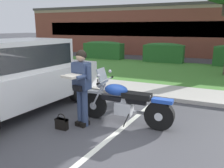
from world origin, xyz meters
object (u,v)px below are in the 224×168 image
rider_person (81,82)px  hedge_left (104,50)px  motorcycle (128,104)px  parked_suv_adjacent (13,76)px  hedge_center_left (164,52)px  brick_building (183,30)px  handbag (62,123)px

rider_person → hedge_left: rider_person is taller
motorcycle → parked_suv_adjacent: parked_suv_adjacent is taller
motorcycle → hedge_center_left: size_ratio=0.92×
hedge_left → brick_building: 8.58m
motorcycle → rider_person: size_ratio=1.31×
hedge_center_left → handbag: bearing=-89.7°
handbag → hedge_center_left: bearing=90.3°
rider_person → brick_building: (-0.24, 17.54, 0.94)m
parked_suv_adjacent → hedge_center_left: bearing=80.4°
motorcycle → rider_person: (-0.91, -0.52, 0.52)m
motorcycle → parked_suv_adjacent: size_ratio=0.45×
handbag → rider_person: bearing=49.4°
handbag → brick_building: (0.06, 17.90, 1.81)m
motorcycle → rider_person: rider_person is taller
rider_person → handbag: bearing=-130.6°
rider_person → hedge_left: (-4.53, 10.22, -0.36)m
motorcycle → hedge_left: bearing=119.2°
rider_person → parked_suv_adjacent: parked_suv_adjacent is taller
hedge_center_left → brick_building: size_ratio=0.09×
hedge_center_left → brick_building: brick_building is taller
rider_person → hedge_left: bearing=113.9°
parked_suv_adjacent → hedge_left: parked_suv_adjacent is taller
handbag → hedge_left: bearing=111.8°
motorcycle → brick_building: bearing=93.9°
hedge_left → brick_building: size_ratio=0.10×
motorcycle → parked_suv_adjacent: (-2.97, -0.46, 0.47)m
parked_suv_adjacent → hedge_left: 10.46m
parked_suv_adjacent → hedge_center_left: (1.71, 10.16, -0.30)m
rider_person → motorcycle: bearing=29.7°
hedge_center_left → rider_person: bearing=-88.0°
rider_person → brick_building: size_ratio=0.06×
rider_person → hedge_left: 11.19m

